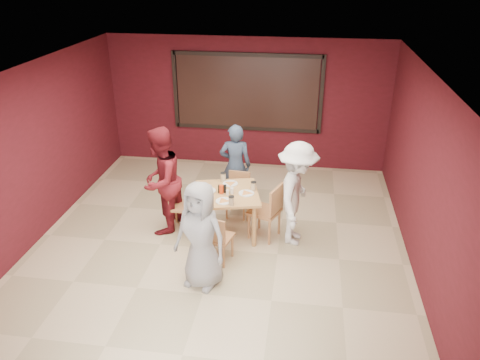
# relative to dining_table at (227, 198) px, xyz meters

# --- Properties ---
(floor) EXTENTS (7.00, 7.00, 0.00)m
(floor) POSITION_rel_dining_table_xyz_m (-0.08, -0.48, -0.69)
(floor) COLOR #CCB98E
(floor) RESTS_ON ground
(window_blinds) EXTENTS (3.00, 0.02, 1.50)m
(window_blinds) POSITION_rel_dining_table_xyz_m (-0.08, 2.97, 0.96)
(window_blinds) COLOR black
(dining_table) EXTENTS (1.21, 1.21, 0.94)m
(dining_table) POSITION_rel_dining_table_xyz_m (0.00, 0.00, 0.00)
(dining_table) COLOR tan
(dining_table) RESTS_ON floor
(chair_front) EXTENTS (0.48, 0.48, 0.82)m
(chair_front) POSITION_rel_dining_table_xyz_m (-0.03, -0.82, -0.23)
(chair_front) COLOR #AC7542
(chair_front) RESTS_ON floor
(chair_back) EXTENTS (0.42, 0.42, 0.80)m
(chair_back) POSITION_rel_dining_table_xyz_m (0.08, 0.71, -0.24)
(chair_back) COLOR #AC7542
(chair_back) RESTS_ON floor
(chair_left) EXTENTS (0.43, 0.43, 0.88)m
(chair_left) POSITION_rel_dining_table_xyz_m (-0.86, 0.08, -0.20)
(chair_left) COLOR #AC7542
(chair_left) RESTS_ON floor
(chair_right) EXTENTS (0.60, 0.60, 0.96)m
(chair_right) POSITION_rel_dining_table_xyz_m (0.69, -0.01, -0.15)
(chair_right) COLOR #AC7542
(chair_right) RESTS_ON floor
(diner_front) EXTENTS (0.90, 0.73, 1.60)m
(diner_front) POSITION_rel_dining_table_xyz_m (-0.13, -1.35, 0.10)
(diner_front) COLOR gray
(diner_front) RESTS_ON floor
(diner_back) EXTENTS (0.61, 0.43, 1.58)m
(diner_back) POSITION_rel_dining_table_xyz_m (-0.03, 1.08, 0.10)
(diner_back) COLOR #32435A
(diner_back) RESTS_ON floor
(diner_left) EXTENTS (0.84, 1.00, 1.83)m
(diner_left) POSITION_rel_dining_table_xyz_m (-1.11, 0.01, 0.22)
(diner_left) COLOR maroon
(diner_left) RESTS_ON floor
(diner_right) EXTENTS (0.77, 1.18, 1.72)m
(diner_right) POSITION_rel_dining_table_xyz_m (1.13, -0.04, 0.17)
(diner_right) COLOR white
(diner_right) RESTS_ON floor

